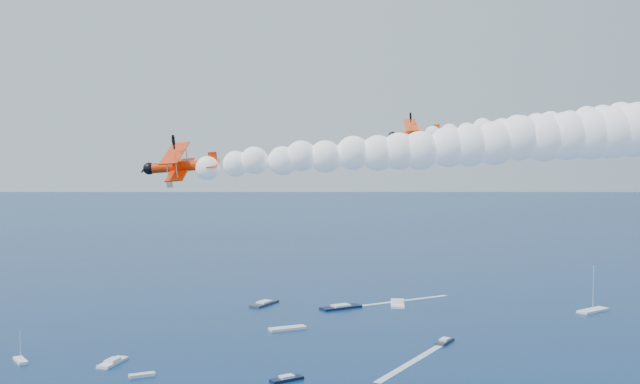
{
  "coord_description": "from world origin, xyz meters",
  "views": [
    {
      "loc": [
        2.39,
        -85.26,
        52.25
      ],
      "look_at": [
        6.88,
        15.32,
        46.97
      ],
      "focal_mm": 42.12,
      "sensor_mm": 36.0,
      "label": 1
    }
  ],
  "objects": [
    {
      "name": "smoke_trail_lead",
      "position": [
        50.34,
        29.91,
        57.27
      ],
      "size": [
        56.14,
        17.75,
        10.27
      ],
      "primitive_type": null,
      "rotation": [
        0.0,
        0.0,
        3.03
      ],
      "color": "white"
    },
    {
      "name": "biplane_trail",
      "position": [
        -9.04,
        -2.38,
        50.77
      ],
      "size": [
        8.93,
        10.76,
        8.33
      ],
      "primitive_type": null,
      "rotation": [
        -0.25,
        0.07,
        3.1
      ],
      "color": "#FF3305"
    },
    {
      "name": "smoke_trail_trail",
      "position": [
        18.63,
        -3.53,
        52.86
      ],
      "size": [
        55.74,
        10.45,
        10.27
      ],
      "primitive_type": null,
      "rotation": [
        0.0,
        0.0,
        3.1
      ],
      "color": "white"
    },
    {
      "name": "spectator_boats",
      "position": [
        0.03,
        122.26,
        0.35
      ],
      "size": [
        233.4,
        161.44,
        0.7
      ],
      "color": "#2B2E39",
      "rests_on": "ground"
    },
    {
      "name": "biplane_lead",
      "position": [
        22.81,
        33.02,
        55.18
      ],
      "size": [
        9.54,
        11.12,
        8.16
      ],
      "primitive_type": null,
      "rotation": [
        -0.24,
        0.07,
        3.03
      ],
      "color": "#FF4105"
    }
  ]
}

